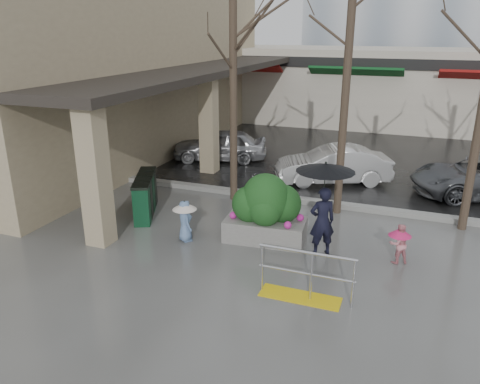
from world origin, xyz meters
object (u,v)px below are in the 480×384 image
Objects in this scene: woman at (324,198)px; car_a at (220,145)px; tree_midwest at (351,19)px; child_pink at (399,241)px; planter at (266,209)px; news_boxes at (145,195)px; handrail at (304,281)px; child_blue at (185,217)px; tree_west at (233,26)px; car_b at (333,165)px.

woman is 8.72m from car_a.
tree_midwest is 5.66m from child_pink.
car_a is (-4.01, 6.48, -0.20)m from planter.
woman is 1.12× the size of news_boxes.
news_boxes is at bearing 152.29° from handrail.
woman is 2.13× the size of child_blue.
child_pink is 6.90m from news_boxes.
news_boxes is at bearing 12.00° from child_blue.
news_boxes is 6.04m from car_a.
child_blue is (-5.01, -0.66, 0.10)m from child_pink.
planter is (-1.36, -2.50, -4.41)m from tree_midwest.
car_a is (-2.15, 7.23, -0.00)m from child_blue.
handrail is at bearing 24.86° from child_pink.
woman is at bearing -32.48° from news_boxes.
tree_midwest is at bearing 61.54° from planter.
planter is at bearing 14.32° from car_a.
car_b is at bearing 46.40° from tree_west.
news_boxes is at bearing -14.71° from car_a.
handrail is 0.92× the size of planter.
car_a is at bearing -128.67° from car_b.
tree_west is 6.35m from car_a.
child_pink is 0.88× the size of child_blue.
car_a is 4.90m from car_b.
car_b is at bearing -68.73° from child_blue.
handrail is 2.76m from child_pink.
child_pink is 9.72m from car_a.
car_a is at bearing 143.41° from tree_midwest.
car_b is (-2.43, 5.28, 0.09)m from child_pink.
child_pink is at bearing 155.06° from woman.
car_a is (-7.16, 6.57, 0.09)m from child_pink.
planter is at bearing -42.33° from woman.
car_a is at bearing 68.30° from news_boxes.
news_boxes is (-5.24, 2.75, 0.19)m from handrail.
planter is 0.56× the size of car_a.
tree_west is 1.84× the size of car_a.
handrail is 7.54m from car_b.
car_a is at bearing 121.73° from planter.
tree_midwest is (-0.16, 4.80, 4.86)m from handrail.
tree_midwest reaches higher than tree_west.
child_blue is 0.52× the size of planter.
handrail is at bearing -17.38° from car_b.
child_blue is (-0.01, -3.25, -4.45)m from tree_west.
handrail reaches higher than child_pink.
planter is (-1.52, 2.30, 0.45)m from handrail.
woman is at bearing -10.98° from planter.
woman is 2.41× the size of child_pink.
tree_west is 3.02× the size of woman.
woman is at bearing -88.18° from tree_midwest.
woman reaches higher than news_boxes.
child_blue is at bearing -57.12° from news_boxes.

